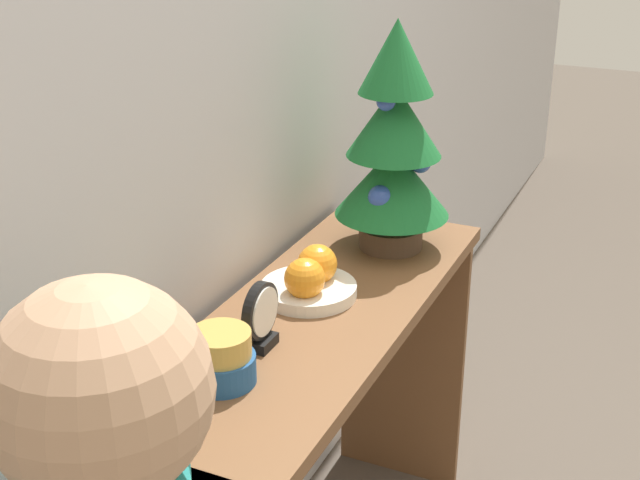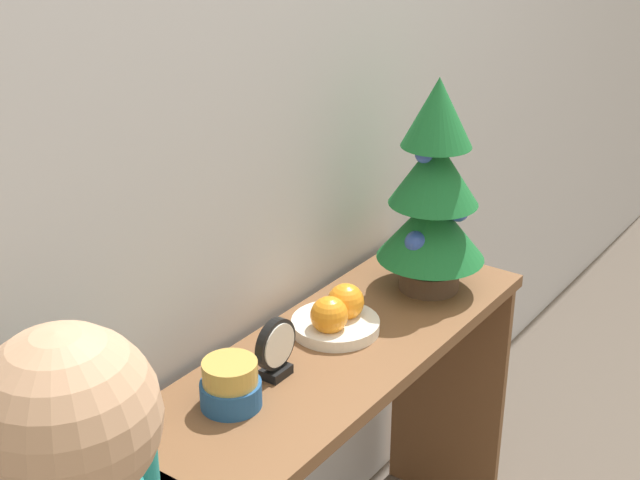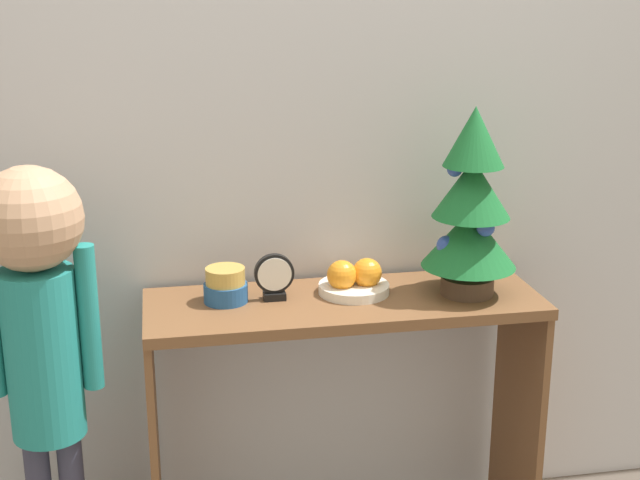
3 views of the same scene
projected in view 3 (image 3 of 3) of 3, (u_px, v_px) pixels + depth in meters
back_wall at (328, 99)px, 2.44m from camera, size 7.00×0.05×2.50m
console_table at (344, 361)px, 2.42m from camera, size 1.06×0.36×0.75m
mini_tree at (471, 207)px, 2.34m from camera, size 0.25×0.25×0.51m
fruit_bowl at (354, 281)px, 2.40m from camera, size 0.19×0.19×0.10m
singing_bowl at (226, 286)px, 2.34m from camera, size 0.12×0.12×0.09m
desk_clock at (274, 277)px, 2.35m from camera, size 0.11×0.04×0.13m
child_figure at (39, 313)px, 2.13m from camera, size 0.28×0.25×1.16m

